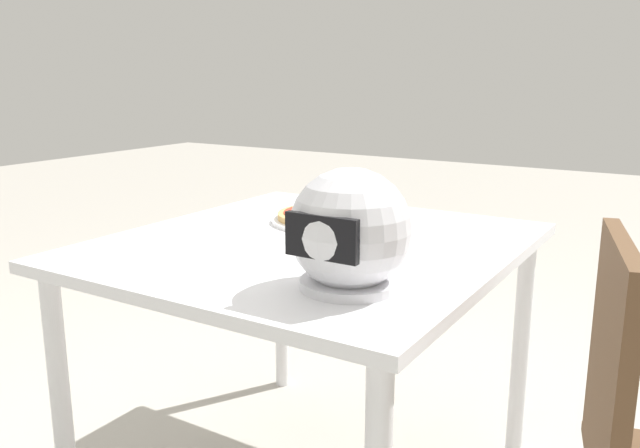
% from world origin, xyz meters
% --- Properties ---
extents(dining_table, '(1.01, 1.09, 0.74)m').
position_xyz_m(dining_table, '(0.00, 0.00, 0.66)').
color(dining_table, white).
rests_on(dining_table, ground).
extents(pizza_plate, '(0.33, 0.33, 0.01)m').
position_xyz_m(pizza_plate, '(0.08, -0.21, 0.75)').
color(pizza_plate, white).
rests_on(pizza_plate, dining_table).
extents(pizza, '(0.29, 0.29, 0.05)m').
position_xyz_m(pizza, '(0.08, -0.21, 0.77)').
color(pizza, tan).
rests_on(pizza, pizza_plate).
extents(motorcycle_helmet, '(0.25, 0.25, 0.25)m').
position_xyz_m(motorcycle_helmet, '(-0.28, 0.29, 0.86)').
color(motorcycle_helmet, silver).
rests_on(motorcycle_helmet, dining_table).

